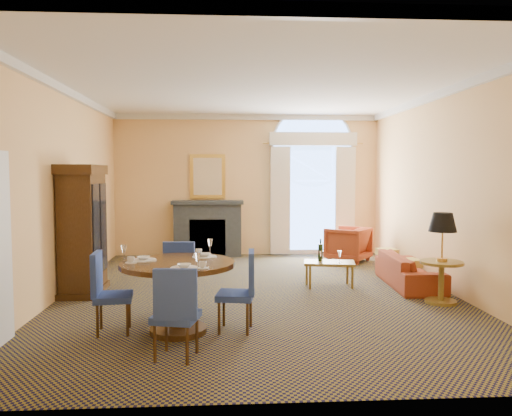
{
  "coord_description": "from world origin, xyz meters",
  "views": [
    {
      "loc": [
        -0.51,
        -7.67,
        1.87
      ],
      "look_at": [
        0.0,
        0.5,
        1.3
      ],
      "focal_mm": 35.0,
      "sensor_mm": 36.0,
      "label": 1
    }
  ],
  "objects": [
    {
      "name": "ground",
      "position": [
        0.0,
        0.0,
        0.0
      ],
      "size": [
        7.5,
        7.5,
        0.0
      ],
      "primitive_type": "plane",
      "color": "black",
      "rests_on": "ground"
    },
    {
      "name": "room_envelope",
      "position": [
        -0.03,
        0.67,
        2.51
      ],
      "size": [
        6.04,
        7.52,
        3.45
      ],
      "color": "#F8C276",
      "rests_on": "ground"
    },
    {
      "name": "armoire",
      "position": [
        -2.72,
        0.18,
        0.96
      ],
      "size": [
        0.57,
        1.02,
        2.0
      ],
      "color": "black",
      "rests_on": "ground"
    },
    {
      "name": "dining_table",
      "position": [
        -1.07,
        -1.88,
        0.61
      ],
      "size": [
        1.34,
        1.34,
        1.04
      ],
      "color": "black",
      "rests_on": "ground"
    },
    {
      "name": "dining_chair_north",
      "position": [
        -1.13,
        -1.08,
        0.54
      ],
      "size": [
        0.44,
        0.45,
        0.95
      ],
      "rotation": [
        0.0,
        0.0,
        3.15
      ],
      "color": "navy",
      "rests_on": "ground"
    },
    {
      "name": "dining_chair_south",
      "position": [
        -1.0,
        -2.78,
        0.54
      ],
      "size": [
        0.51,
        0.51,
        0.95
      ],
      "rotation": [
        0.0,
        0.0,
        -0.23
      ],
      "color": "navy",
      "rests_on": "ground"
    },
    {
      "name": "dining_chair_east",
      "position": [
        -0.3,
        -1.84,
        0.54
      ],
      "size": [
        0.49,
        0.49,
        0.95
      ],
      "rotation": [
        0.0,
        0.0,
        1.41
      ],
      "color": "navy",
      "rests_on": "ground"
    },
    {
      "name": "dining_chair_west",
      "position": [
        -1.91,
        -1.83,
        0.54
      ],
      "size": [
        0.47,
        0.47,
        0.95
      ],
      "rotation": [
        0.0,
        0.0,
        -1.45
      ],
      "color": "navy",
      "rests_on": "ground"
    },
    {
      "name": "sofa",
      "position": [
        2.55,
        0.36,
        0.26
      ],
      "size": [
        0.79,
        1.82,
        0.52
      ],
      "primitive_type": "imported",
      "rotation": [
        0.0,
        0.0,
        1.52
      ],
      "color": "#99391B",
      "rests_on": "ground"
    },
    {
      "name": "armchair",
      "position": [
        2.1,
        2.69,
        0.37
      ],
      "size": [
        1.12,
        1.12,
        0.74
      ],
      "primitive_type": "imported",
      "rotation": [
        0.0,
        0.0,
        4.06
      ],
      "color": "#99391B",
      "rests_on": "ground"
    },
    {
      "name": "coffee_table",
      "position": [
        1.19,
        0.37,
        0.4
      ],
      "size": [
        0.89,
        0.6,
        0.79
      ],
      "rotation": [
        0.0,
        0.0,
        -0.18
      ],
      "color": "olive",
      "rests_on": "ground"
    },
    {
      "name": "side_table",
      "position": [
        2.6,
        -0.76,
        0.83
      ],
      "size": [
        0.61,
        0.61,
        1.28
      ],
      "color": "olive",
      "rests_on": "ground"
    }
  ]
}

